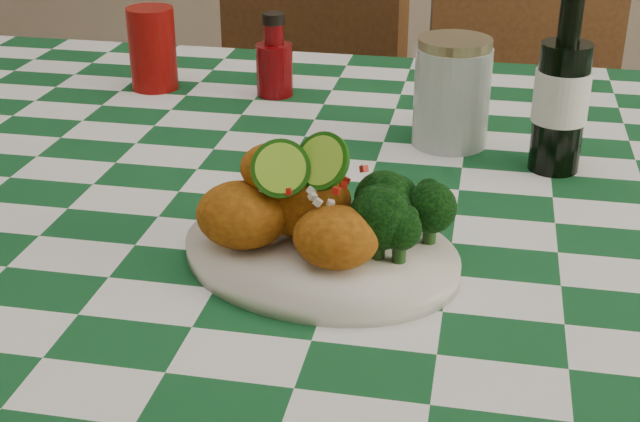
% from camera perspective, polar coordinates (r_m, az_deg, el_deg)
% --- Properties ---
extents(plate, '(0.32, 0.28, 0.02)m').
position_cam_1_polar(plate, '(0.84, -0.00, -2.81)').
color(plate, silver).
rests_on(plate, dining_table).
extents(fried_chicken_pile, '(0.16, 0.12, 0.10)m').
position_cam_1_polar(fried_chicken_pile, '(0.82, -0.80, 1.04)').
color(fried_chicken_pile, '#A95F10').
rests_on(fried_chicken_pile, plate).
extents(broccoli_side, '(0.09, 0.09, 0.06)m').
position_cam_1_polar(broccoli_side, '(0.83, 5.33, -0.39)').
color(broccoli_side, black).
rests_on(broccoli_side, plate).
extents(red_tumbler, '(0.08, 0.08, 0.12)m').
position_cam_1_polar(red_tumbler, '(1.35, -10.67, 10.18)').
color(red_tumbler, maroon).
rests_on(red_tumbler, dining_table).
extents(ketchup_bottle, '(0.07, 0.07, 0.12)m').
position_cam_1_polar(ketchup_bottle, '(1.30, -2.95, 9.96)').
color(ketchup_bottle, '#630407').
rests_on(ketchup_bottle, dining_table).
extents(mason_jar, '(0.11, 0.11, 0.14)m').
position_cam_1_polar(mason_jar, '(1.12, 8.44, 7.53)').
color(mason_jar, '#B2BCBA').
rests_on(mason_jar, dining_table).
extents(beer_bottle, '(0.08, 0.08, 0.22)m').
position_cam_1_polar(beer_bottle, '(1.05, 15.32, 8.18)').
color(beer_bottle, black).
rests_on(beer_bottle, dining_table).
extents(wooden_chair_left, '(0.58, 0.60, 0.97)m').
position_cam_1_polar(wooden_chair_left, '(1.82, -4.16, 2.60)').
color(wooden_chair_left, '#472814').
rests_on(wooden_chair_left, ground).
extents(wooden_chair_right, '(0.46, 0.48, 0.86)m').
position_cam_1_polar(wooden_chair_right, '(1.83, 13.23, 0.19)').
color(wooden_chair_right, '#472814').
rests_on(wooden_chair_right, ground).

